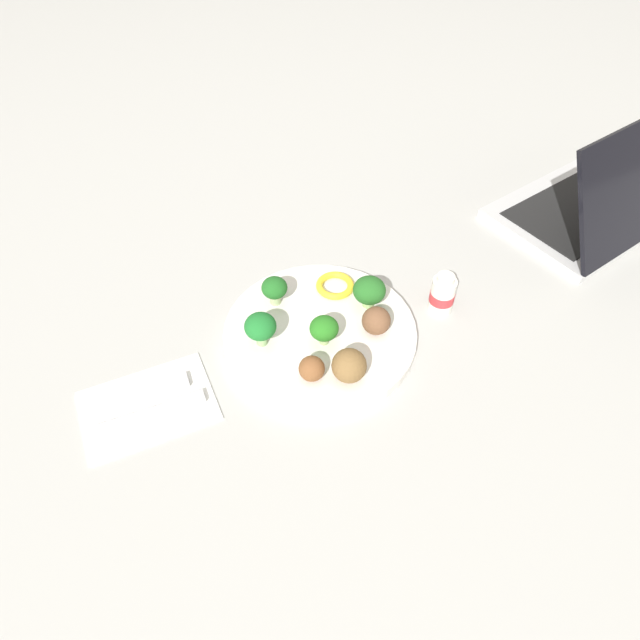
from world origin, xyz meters
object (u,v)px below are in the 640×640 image
Objects in this scene: meatball_front_right at (349,366)px; napkin at (147,404)px; broccoli_floret_mid_left at (274,289)px; knife at (155,411)px; laptop at (601,203)px; broccoli_floret_center at (260,327)px; plate at (320,333)px; pepper_ring_far_rim at (335,285)px; broccoli_floret_front_left at (324,329)px; broccoli_floret_front_right at (369,291)px; meatball_back_right at (312,369)px; meatball_near_rim at (376,321)px; yogurt_bottle at (442,294)px; fork at (149,390)px.

meatball_front_right is 0.28× the size of napkin.
knife is (-0.22, -0.10, -0.04)m from broccoli_floret_mid_left.
napkin is 0.49× the size of laptop.
broccoli_floret_center is at bearing 4.80° from napkin.
broccoli_floret_mid_left is 0.60m from laptop.
pepper_ring_far_rim is at bearing 46.64° from plate.
plate is 6.15× the size of broccoli_floret_front_left.
laptop is at bearing 10.45° from meatball_front_right.
broccoli_floret_front_right is 0.47m from laptop.
broccoli_floret_mid_left is 0.15m from meatball_back_right.
laptop is (0.60, -0.07, -0.01)m from broccoli_floret_mid_left.
meatball_near_rim is at bearing -49.40° from broccoli_floret_mid_left.
broccoli_floret_mid_left is 0.92× the size of broccoli_floret_front_right.
broccoli_floret_front_right is 0.29× the size of napkin.
plate is at bearing 75.11° from broccoli_floret_front_left.
yogurt_bottle is (0.20, 0.06, -0.01)m from meatball_front_right.
broccoli_floret_front_right reaches higher than meatball_back_right.
broccoli_floret_mid_left reaches higher than meatball_back_right.
broccoli_floret_center is at bearing 169.25° from yogurt_bottle.
broccoli_floret_mid_left is at bearing 104.46° from broccoli_floret_front_left.
pepper_ring_far_rim reaches higher than plate.
meatball_near_rim reaches higher than knife.
broccoli_floret_center reaches higher than yogurt_bottle.
yogurt_bottle is (0.22, -0.12, -0.01)m from broccoli_floret_mid_left.
napkin is (-0.25, 0.03, -0.04)m from broccoli_floret_front_left.
broccoli_floret_front_right is at bearing 69.89° from meatball_near_rim.
broccoli_floret_front_right is at bearing 30.11° from meatball_back_right.
pepper_ring_far_rim is at bearing 14.61° from knife.
meatball_near_rim is 0.24× the size of napkin.
meatball_near_rim is 0.50m from laptop.
laptop is (0.56, 0.01, 0.03)m from plate.
broccoli_floret_front_right is 0.96× the size of broccoli_floret_center.
meatball_back_right is 0.18m from pepper_ring_far_rim.
pepper_ring_far_rim is 0.40× the size of knife.
broccoli_floret_front_right reaches higher than knife.
meatball_back_right is 0.22m from napkin.
meatball_front_right is (-0.00, -0.07, -0.00)m from broccoli_floret_front_left.
fork is at bearing 170.01° from broccoli_floret_front_left.
broccoli_floret_mid_left reaches higher than meatball_near_rim.
meatball_front_right is 0.14× the size of laptop.
laptop reaches higher than yogurt_bottle.
meatball_front_right is at bearing -93.94° from plate.
meatball_front_right is at bearing -169.55° from laptop.
broccoli_floret_center is (-0.17, 0.01, 0.00)m from broccoli_floret_front_right.
meatball_near_rim is at bearing -174.06° from laptop.
broccoli_floret_front_left is 0.57m from laptop.
meatball_near_rim is at bearing -4.01° from knife.
meatball_front_right is 0.09m from meatball_near_rim.
broccoli_floret_front_right is 0.05m from meatball_near_rim.
broccoli_floret_mid_left is 0.18m from meatball_front_right.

